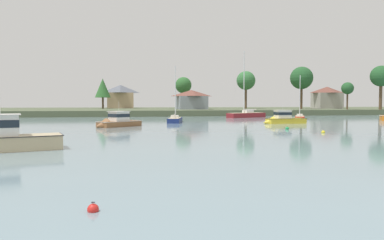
% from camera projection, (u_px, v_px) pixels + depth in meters
% --- Properties ---
extents(far_shore_bank, '(197.73, 56.91, 1.46)m').
position_uv_depth(far_shore_bank, '(165.00, 111.00, 114.80)').
color(far_shore_bank, '#4C563D').
rests_on(far_shore_bank, ground).
extents(cruiser_yellow, '(7.38, 2.76, 3.81)m').
position_uv_depth(cruiser_yellow, '(282.00, 120.00, 58.35)').
color(cruiser_yellow, gold).
rests_on(cruiser_yellow, ground).
extents(sailboat_maroon, '(10.03, 6.44, 15.63)m').
position_uv_depth(sailboat_maroon, '(246.00, 116.00, 81.70)').
color(sailboat_maroon, maroon).
rests_on(sailboat_maroon, ground).
extents(sailboat_red, '(4.45, 6.62, 9.29)m').
position_uv_depth(sailboat_red, '(300.00, 119.00, 70.60)').
color(sailboat_red, '#B2231E').
rests_on(sailboat_red, ground).
extents(sailboat_navy, '(3.49, 7.28, 10.26)m').
position_uv_depth(sailboat_navy, '(175.00, 121.00, 61.71)').
color(sailboat_navy, navy).
rests_on(sailboat_navy, ground).
extents(cruiser_wood, '(7.02, 6.51, 4.53)m').
position_uv_depth(cruiser_wood, '(115.00, 123.00, 50.54)').
color(cruiser_wood, brown).
rests_on(cruiser_wood, ground).
extents(mooring_buoy_yellow, '(0.41, 0.41, 0.47)m').
position_uv_depth(mooring_buoy_yellow, '(323.00, 132.00, 40.40)').
color(mooring_buoy_yellow, yellow).
rests_on(mooring_buoy_yellow, ground).
extents(mooring_buoy_green, '(0.49, 0.49, 0.54)m').
position_uv_depth(mooring_buoy_green, '(287.00, 129.00, 45.81)').
color(mooring_buoy_green, '#1E8C47').
rests_on(mooring_buoy_green, ground).
extents(mooring_buoy_red, '(0.37, 0.37, 0.42)m').
position_uv_depth(mooring_buoy_red, '(93.00, 209.00, 11.32)').
color(mooring_buoy_red, red).
rests_on(mooring_buoy_red, ground).
extents(shore_tree_far_left, '(5.89, 5.89, 11.78)m').
position_uv_depth(shore_tree_far_left, '(246.00, 81.00, 112.75)').
color(shore_tree_far_left, brown).
rests_on(shore_tree_far_left, far_shore_bank).
extents(shore_tree_inland_a, '(5.31, 5.31, 10.22)m').
position_uv_depth(shore_tree_inland_a, '(183.00, 85.00, 117.13)').
color(shore_tree_inland_a, brown).
rests_on(shore_tree_inland_a, far_shore_bank).
extents(shore_tree_center, '(3.33, 3.33, 7.56)m').
position_uv_depth(shore_tree_center, '(348.00, 89.00, 99.62)').
color(shore_tree_center, brown).
rests_on(shore_tree_center, far_shore_bank).
extents(shore_tree_center_left, '(4.91, 4.91, 9.52)m').
position_uv_depth(shore_tree_center_left, '(103.00, 88.00, 113.41)').
color(shore_tree_center_left, brown).
rests_on(shore_tree_center_left, far_shore_bank).
extents(shore_tree_right, '(6.69, 6.69, 12.58)m').
position_uv_depth(shore_tree_right, '(302.00, 78.00, 106.76)').
color(shore_tree_right, brown).
rests_on(shore_tree_right, far_shore_bank).
extents(shore_tree_center_right, '(5.71, 5.71, 12.06)m').
position_uv_depth(shore_tree_center_right, '(381.00, 77.00, 98.51)').
color(shore_tree_center_right, brown).
rests_on(shore_tree_center_right, far_shore_bank).
extents(cottage_eastern, '(8.56, 6.67, 6.95)m').
position_uv_depth(cottage_eastern, '(327.00, 97.00, 114.41)').
color(cottage_eastern, '#9E998E').
rests_on(cottage_eastern, far_shore_bank).
extents(cottage_near_water, '(9.26, 8.90, 7.91)m').
position_uv_depth(cottage_near_water, '(121.00, 96.00, 122.56)').
color(cottage_near_water, tan).
rests_on(cottage_near_water, far_shore_bank).
extents(cottage_hillside, '(8.64, 10.23, 5.58)m').
position_uv_depth(cottage_hillside, '(192.00, 99.00, 104.80)').
color(cottage_hillside, gray).
rests_on(cottage_hillside, far_shore_bank).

